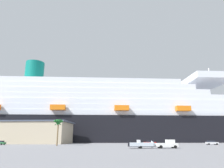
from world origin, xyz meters
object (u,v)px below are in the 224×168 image
at_px(palm_tree, 58,124).
at_px(cruise_ship, 94,117).
at_px(parked_car_red_hatchback, 150,143).
at_px(parked_car_silver_sedan, 212,143).
at_px(pickup_truck, 167,144).
at_px(small_boat_on_trailer, 144,145).

bearing_deg(palm_tree, cruise_ship, 84.38).
bearing_deg(parked_car_red_hatchback, parked_car_silver_sedan, -0.28).
relative_size(pickup_truck, parked_car_silver_sedan, 1.26).
bearing_deg(palm_tree, parked_car_red_hatchback, 20.48).
xyz_separation_m(pickup_truck, parked_car_red_hatchback, (-0.52, 28.44, -0.21)).
bearing_deg(parked_car_red_hatchback, palm_tree, -159.52).
relative_size(cruise_ship, small_boat_on_trailer, 34.97).
xyz_separation_m(pickup_truck, small_boat_on_trailer, (-6.23, -0.61, -0.08)).
bearing_deg(cruise_ship, pickup_truck, -68.79).
distance_m(cruise_ship, parked_car_red_hatchback, 54.55).
distance_m(small_boat_on_trailer, palm_tree, 32.91).
distance_m(small_boat_on_trailer, parked_car_silver_sedan, 41.42).
distance_m(small_boat_on_trailer, parked_car_red_hatchback, 29.61).
distance_m(pickup_truck, parked_car_red_hatchback, 28.45).
bearing_deg(pickup_truck, small_boat_on_trailer, -174.39).
bearing_deg(pickup_truck, cruise_ship, 111.21).
xyz_separation_m(cruise_ship, pickup_truck, (28.32, -73.00, -14.53)).
distance_m(palm_tree, parked_car_red_hatchback, 36.25).
height_order(small_boat_on_trailer, palm_tree, palm_tree).
relative_size(small_boat_on_trailer, parked_car_silver_sedan, 1.84).
distance_m(cruise_ship, palm_tree, 57.90).
height_order(cruise_ship, pickup_truck, cruise_ship).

